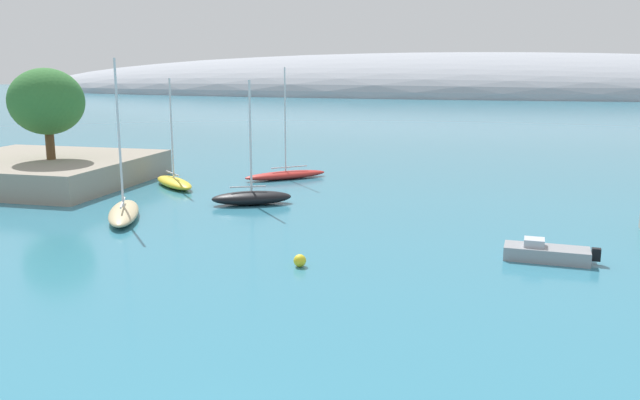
{
  "coord_description": "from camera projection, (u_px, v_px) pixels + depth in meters",
  "views": [
    {
      "loc": [
        6.74,
        -12.76,
        9.96
      ],
      "look_at": [
        -2.52,
        23.52,
        2.24
      ],
      "focal_mm": 36.53,
      "sensor_mm": 36.0,
      "label": 1
    }
  ],
  "objects": [
    {
      "name": "distant_ridge",
      "position": [
        460.0,
        94.0,
        237.01
      ],
      "size": [
        352.24,
        86.9,
        29.76
      ],
      "primitive_type": "ellipsoid",
      "color": "#999EA8",
      "rests_on": "ground"
    },
    {
      "name": "mooring_buoy_yellow",
      "position": [
        300.0,
        261.0,
        32.86
      ],
      "size": [
        0.64,
        0.64,
        0.64
      ],
      "primitive_type": "sphere",
      "color": "yellow",
      "rests_on": "water"
    },
    {
      "name": "motorboat_grey_foreground",
      "position": [
        546.0,
        253.0,
        33.91
      ],
      "size": [
        4.8,
        1.96,
        1.12
      ],
      "rotation": [
        0.0,
        0.0,
        3.07
      ],
      "color": "gray",
      "rests_on": "water"
    },
    {
      "name": "tree_clump_shore",
      "position": [
        47.0,
        102.0,
        54.12
      ],
      "size": [
        6.13,
        6.13,
        7.62
      ],
      "color": "brown",
      "rests_on": "shore_outcrop"
    },
    {
      "name": "sailboat_sand_mid_mooring",
      "position": [
        124.0,
        211.0,
        43.14
      ],
      "size": [
        5.09,
        7.68,
        10.48
      ],
      "rotation": [
        0.0,
        0.0,
        2.03
      ],
      "color": "#C6B284",
      "rests_on": "water"
    },
    {
      "name": "sailboat_black_end_of_line",
      "position": [
        252.0,
        197.0,
        47.62
      ],
      "size": [
        6.13,
        4.39,
        9.02
      ],
      "rotation": [
        0.0,
        0.0,
        0.45
      ],
      "color": "black",
      "rests_on": "water"
    },
    {
      "name": "shore_outcrop",
      "position": [
        38.0,
        171.0,
        56.21
      ],
      "size": [
        17.16,
        15.84,
        2.21
      ],
      "primitive_type": "cube",
      "color": "gray",
      "rests_on": "ground"
    },
    {
      "name": "sailboat_yellow_outer_mooring",
      "position": [
        174.0,
        182.0,
        54.47
      ],
      "size": [
        5.98,
        5.74,
        8.99
      ],
      "rotation": [
        0.0,
        0.0,
        5.53
      ],
      "color": "yellow",
      "rests_on": "water"
    },
    {
      "name": "sailboat_red_near_shore",
      "position": [
        286.0,
        174.0,
        58.42
      ],
      "size": [
        6.94,
        6.4,
        9.88
      ],
      "rotation": [
        0.0,
        0.0,
        3.87
      ],
      "color": "red",
      "rests_on": "water"
    }
  ]
}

